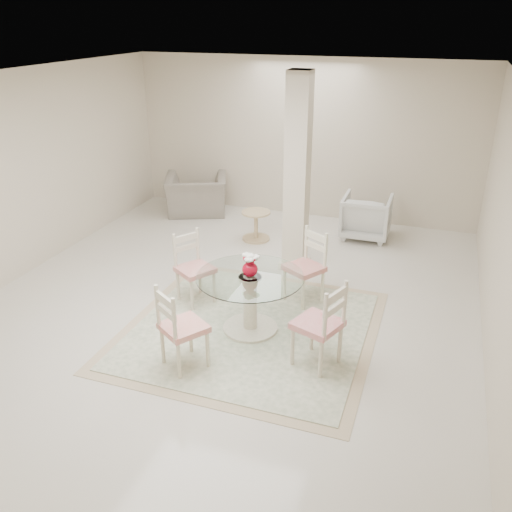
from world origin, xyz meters
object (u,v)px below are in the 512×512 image
(column, at_px, (297,175))
(armchair_white, at_px, (366,217))
(side_table, at_px, (256,227))
(dining_chair_north, at_px, (308,261))
(red_vase, at_px, (250,265))
(recliner_taupe, at_px, (197,195))
(dining_table, at_px, (250,303))
(dining_chair_east, at_px, (323,320))
(dining_chair_west, at_px, (192,262))
(dining_chair_south, at_px, (177,323))

(column, xyz_separation_m, armchair_white, (0.77, 1.47, -1.00))
(column, xyz_separation_m, side_table, (-0.86, 0.78, -1.13))
(dining_chair_north, bearing_deg, red_vase, -83.68)
(armchair_white, bearing_deg, red_vase, 75.87)
(recliner_taupe, xyz_separation_m, side_table, (1.43, -0.84, -0.13))
(dining_table, distance_m, armchair_white, 3.38)
(dining_chair_east, distance_m, armchair_white, 3.71)
(red_vase, height_order, dining_chair_west, dining_chair_west)
(dining_chair_north, height_order, recliner_taupe, dining_chair_north)
(dining_chair_north, relative_size, armchair_white, 1.33)
(red_vase, xyz_separation_m, dining_chair_south, (-0.43, -0.92, -0.29))
(dining_chair_east, height_order, recliner_taupe, dining_chair_east)
(dining_chair_east, xyz_separation_m, dining_chair_south, (-1.36, -0.50, -0.03))
(column, bearing_deg, dining_chair_north, -65.27)
(recliner_taupe, relative_size, armchair_white, 1.38)
(dining_chair_west, xyz_separation_m, recliner_taupe, (-1.35, 3.00, -0.18))
(dining_chair_north, distance_m, side_table, 2.12)
(recliner_taupe, bearing_deg, dining_chair_north, 114.83)
(recliner_taupe, bearing_deg, dining_table, 101.21)
(dining_chair_south, bearing_deg, dining_chair_east, -126.53)
(dining_table, bearing_deg, column, 89.29)
(dining_table, relative_size, dining_chair_east, 1.12)
(column, relative_size, recliner_taupe, 2.54)
(dining_table, bearing_deg, side_table, 107.89)
(dining_chair_east, xyz_separation_m, dining_chair_north, (-0.50, 1.34, -0.02))
(dining_chair_north, bearing_deg, recliner_taupe, 168.47)
(column, bearing_deg, dining_chair_west, -124.33)
(dining_chair_north, height_order, armchair_white, dining_chair_north)
(dining_chair_east, bearing_deg, dining_chair_west, -93.98)
(armchair_white, height_order, side_table, armchair_white)
(side_table, bearing_deg, dining_chair_east, -59.66)
(column, bearing_deg, recliner_taupe, 144.63)
(dining_chair_east, xyz_separation_m, dining_chair_west, (-1.84, 0.85, -0.03))
(column, height_order, dining_chair_west, column)
(dining_chair_east, distance_m, recliner_taupe, 5.01)
(column, height_order, dining_chair_south, column)
(dining_chair_west, distance_m, dining_chair_south, 1.43)
(red_vase, bearing_deg, dining_chair_north, 64.87)
(dining_chair_south, bearing_deg, side_table, -50.00)
(armchair_white, bearing_deg, dining_chair_west, 58.45)
(recliner_taupe, height_order, side_table, recliner_taupe)
(column, distance_m, armchair_white, 1.94)
(dining_chair_south, bearing_deg, column, -66.03)
(side_table, bearing_deg, recliner_taupe, 149.46)
(side_table, bearing_deg, column, -42.28)
(dining_table, bearing_deg, recliner_taupe, 123.40)
(red_vase, distance_m, armchair_white, 3.41)
(red_vase, relative_size, dining_chair_south, 0.26)
(column, bearing_deg, dining_chair_east, -67.93)
(dining_table, xyz_separation_m, dining_chair_south, (-0.43, -0.92, 0.18))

